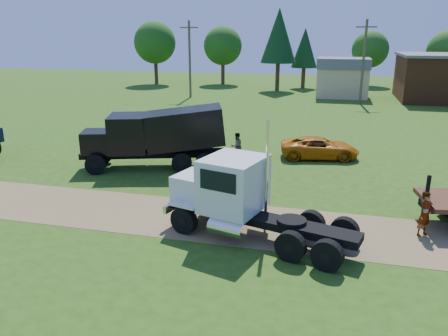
% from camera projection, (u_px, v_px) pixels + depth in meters
% --- Properties ---
extents(ground, '(140.00, 140.00, 0.00)m').
position_uv_depth(ground, '(246.00, 224.00, 18.04)').
color(ground, '#284B10').
rests_on(ground, ground).
extents(dirt_track, '(120.00, 4.20, 0.01)m').
position_uv_depth(dirt_track, '(246.00, 224.00, 18.04)').
color(dirt_track, brown).
rests_on(dirt_track, ground).
extents(white_semi_tractor, '(7.67, 4.26, 4.53)m').
position_uv_depth(white_semi_tractor, '(235.00, 196.00, 16.81)').
color(white_semi_tractor, black).
rests_on(white_semi_tractor, ground).
extents(black_dump_truck, '(8.44, 4.84, 3.60)m').
position_uv_depth(black_dump_truck, '(159.00, 134.00, 25.09)').
color(black_dump_truck, black).
rests_on(black_dump_truck, ground).
extents(orange_pickup, '(5.14, 3.09, 1.34)m').
position_uv_depth(orange_pickup, '(320.00, 148.00, 27.38)').
color(orange_pickup, '#BF6509').
rests_on(orange_pickup, ground).
extents(spectator_a, '(0.77, 0.76, 1.79)m').
position_uv_depth(spectator_a, '(425.00, 214.00, 16.75)').
color(spectator_a, '#999999').
rests_on(spectator_a, ground).
extents(spectator_b, '(1.03, 1.02, 1.68)m').
position_uv_depth(spectator_b, '(237.00, 146.00, 27.09)').
color(spectator_b, '#999999').
rests_on(spectator_b, ground).
extents(tan_shed, '(6.20, 5.40, 4.70)m').
position_uv_depth(tan_shed, '(343.00, 77.00, 53.46)').
color(tan_shed, tan).
rests_on(tan_shed, ground).
extents(utility_poles, '(42.20, 0.28, 9.00)m').
position_uv_depth(utility_poles, '(364.00, 60.00, 47.69)').
color(utility_poles, brown).
rests_on(utility_poles, ground).
extents(tree_row, '(56.52, 14.87, 10.81)m').
position_uv_depth(tree_row, '(320.00, 45.00, 61.77)').
color(tree_row, '#3A2A17').
rests_on(tree_row, ground).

